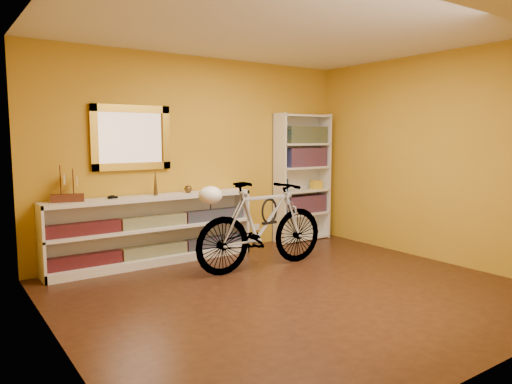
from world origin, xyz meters
TOP-DOWN VIEW (x-y plane):
  - floor at (0.00, 0.00)m, footprint 4.50×4.00m
  - ceiling at (0.00, 0.00)m, footprint 4.50×4.00m
  - back_wall at (0.00, 2.00)m, footprint 4.50×0.01m
  - left_wall at (-2.25, 0.00)m, footprint 0.01×4.00m
  - right_wall at (2.25, 0.00)m, footprint 0.01×4.00m
  - gilt_mirror at (-0.95, 1.97)m, footprint 0.98×0.06m
  - wall_socket at (0.90, 1.99)m, footprint 0.09×0.02m
  - console_unit at (-0.76, 1.81)m, footprint 2.60×0.35m
  - cd_row_lower at (-0.76, 1.79)m, footprint 2.50×0.13m
  - cd_row_upper at (-0.76, 1.79)m, footprint 2.50×0.13m
  - model_ship at (-1.75, 1.81)m, footprint 0.37×0.22m
  - toy_car at (-1.25, 1.81)m, footprint 0.00×0.00m
  - bronze_ornament at (-0.72, 1.81)m, footprint 0.06×0.06m
  - decorative_orb at (-0.28, 1.81)m, footprint 0.10×0.10m
  - bookcase at (1.64, 1.84)m, footprint 0.90×0.30m
  - book_row_a at (1.69, 1.84)m, footprint 0.70×0.22m
  - book_row_b at (1.69, 1.84)m, footprint 0.70×0.22m
  - book_row_c at (1.69, 1.84)m, footprint 0.70×0.22m
  - travel_mug at (1.30, 1.82)m, footprint 0.08×0.08m
  - red_tin at (1.44, 1.87)m, footprint 0.16×0.16m
  - yellow_bag at (1.89, 1.80)m, footprint 0.18×0.13m
  - bicycle at (0.22, 0.89)m, footprint 0.50×1.80m
  - helmet at (-0.47, 0.90)m, footprint 0.27×0.25m
  - u_lock at (0.32, 0.89)m, footprint 0.23×0.02m

SIDE VIEW (x-z plane):
  - floor at x=0.00m, z-range -0.01..0.00m
  - cd_row_lower at x=-0.76m, z-range 0.10..0.24m
  - wall_socket at x=0.90m, z-range 0.21..0.29m
  - console_unit at x=-0.76m, z-range 0.00..0.85m
  - bicycle at x=0.22m, z-range 0.00..1.05m
  - cd_row_upper at x=-0.76m, z-range 0.47..0.60m
  - book_row_a at x=1.69m, z-range 0.42..0.68m
  - u_lock at x=0.32m, z-range 0.57..0.80m
  - yellow_bag at x=1.89m, z-range 0.77..0.89m
  - toy_car at x=-1.25m, z-range 0.85..0.85m
  - travel_mug at x=1.30m, z-range 0.77..0.95m
  - decorative_orb at x=-0.28m, z-range 0.85..0.95m
  - helmet at x=-0.47m, z-range 0.82..1.03m
  - bookcase at x=1.64m, z-range 0.00..1.90m
  - bronze_ornament at x=-0.72m, z-range 0.85..1.18m
  - model_ship at x=-1.75m, z-range 0.85..1.26m
  - book_row_b at x=1.69m, z-range 1.11..1.40m
  - back_wall at x=0.00m, z-range 0.00..2.60m
  - left_wall at x=-2.25m, z-range 0.00..2.60m
  - right_wall at x=2.25m, z-range 0.00..2.60m
  - gilt_mirror at x=-0.95m, z-range 1.16..1.94m
  - red_tin at x=1.44m, z-range 1.46..1.64m
  - book_row_c at x=1.69m, z-range 1.46..1.71m
  - ceiling at x=0.00m, z-range 2.60..2.61m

